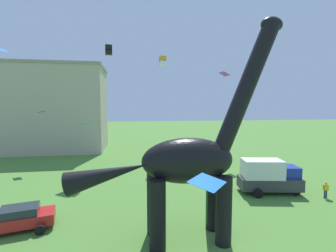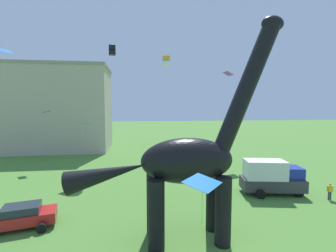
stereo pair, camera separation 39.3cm
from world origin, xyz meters
name	(u,v)px [view 1 (the left image)]	position (x,y,z in m)	size (l,w,h in m)	color
dinosaur_sculpture	(187,161)	(-1.41, 4.77, 4.92)	(13.02, 2.76, 13.61)	black
parked_sedan_left	(20,218)	(-12.10, 7.52, 0.81)	(4.49, 2.68, 1.55)	red
parked_box_truck	(268,176)	(8.04, 11.16, 1.65)	(5.89, 3.07, 3.20)	#38383D
person_strolling_adult	(326,188)	(12.35, 9.14, 0.91)	(0.56, 0.25, 1.50)	#2D3347
kite_near_low	(42,112)	(-16.22, 24.06, 7.47)	(1.44, 1.54, 0.22)	black
kite_high_left	(163,61)	(-0.05, 25.96, 14.83)	(1.03, 1.03, 1.29)	orange
kite_mid_left	(83,124)	(-9.90, 17.58, 6.28)	(1.62, 1.54, 1.60)	#19B2B7
kite_trailing	(207,182)	(-2.01, -0.88, 5.45)	(1.65, 1.69, 1.67)	#287AE5
kite_mid_center	(224,74)	(8.99, 24.75, 12.96)	(1.30, 1.70, 0.51)	purple
kite_far_right	(109,50)	(-7.49, 23.13, 15.46)	(0.95, 0.95, 1.20)	black
background_building_block	(48,108)	(-19.82, 37.43, 7.79)	(20.49, 11.22, 15.56)	#B7A893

